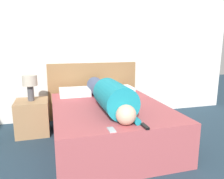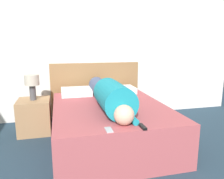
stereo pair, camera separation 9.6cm
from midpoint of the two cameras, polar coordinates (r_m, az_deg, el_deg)
wall_back at (r=4.00m, az=-7.45°, el=10.92°), size 6.14×0.06×2.60m
bed at (r=3.09m, az=0.26°, el=-8.88°), size 1.50×1.90×0.53m
headboard at (r=4.05m, az=-3.54°, el=-0.24°), size 1.62×0.04×1.02m
nightstand at (r=3.59m, az=-18.85°, el=-6.61°), size 0.48×0.49×0.52m
table_lamp at (r=3.47m, az=-19.42°, el=1.71°), size 0.21×0.21×0.39m
person_lying at (r=2.88m, az=0.22°, el=-1.47°), size 0.38×1.76×0.38m
pillow_near_headboard at (r=3.62m, az=-8.52°, el=-0.57°), size 0.49×0.38×0.11m
pillow_second at (r=3.77m, az=3.06°, el=-0.06°), size 0.46×0.38×0.10m
tv_remote at (r=2.25m, az=9.21°, el=-9.56°), size 0.04×0.15×0.02m
cell_phone at (r=2.16m, az=0.43°, el=-10.49°), size 0.06×0.13×0.01m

